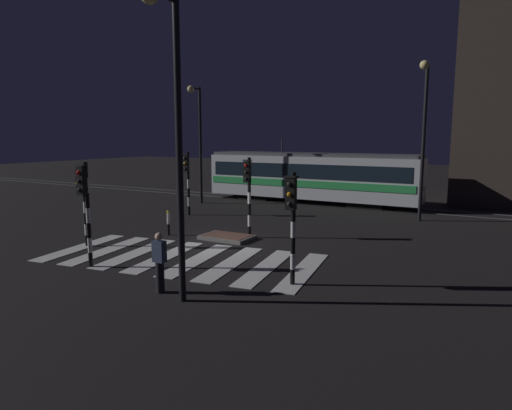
# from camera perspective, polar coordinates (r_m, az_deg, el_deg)

# --- Properties ---
(ground_plane) EXTENTS (120.00, 120.00, 0.00)m
(ground_plane) POSITION_cam_1_polar(r_m,az_deg,el_deg) (18.33, -4.84, -5.03)
(ground_plane) COLOR black
(rail_near) EXTENTS (80.00, 0.12, 0.03)m
(rail_near) POSITION_cam_1_polar(r_m,az_deg,el_deg) (28.97, 8.77, -0.02)
(rail_near) COLOR #59595E
(rail_near) RESTS_ON ground
(rail_far) EXTENTS (80.00, 0.12, 0.03)m
(rail_far) POSITION_cam_1_polar(r_m,az_deg,el_deg) (30.30, 9.73, 0.34)
(rail_far) COLOR #59595E
(rail_far) RESTS_ON ground
(crosswalk_zebra) EXTENTS (10.26, 5.91, 0.02)m
(crosswalk_zebra) POSITION_cam_1_polar(r_m,az_deg,el_deg) (16.54, -9.37, -6.60)
(crosswalk_zebra) COLOR silver
(crosswalk_zebra) RESTS_ON ground
(traffic_island) EXTENTS (2.15, 1.37, 0.18)m
(traffic_island) POSITION_cam_1_polar(r_m,az_deg,el_deg) (19.29, -3.67, -4.06)
(traffic_island) COLOR slate
(traffic_island) RESTS_ON ground
(traffic_light_corner_near_right) EXTENTS (0.36, 0.42, 3.31)m
(traffic_light_corner_near_right) POSITION_cam_1_polar(r_m,az_deg,el_deg) (12.95, 4.56, -0.88)
(traffic_light_corner_near_right) COLOR black
(traffic_light_corner_near_right) RESTS_ON ground
(traffic_light_corner_near_left) EXTENTS (0.36, 0.42, 3.13)m
(traffic_light_corner_near_left) POSITION_cam_1_polar(r_m,az_deg,el_deg) (18.88, -21.02, 1.19)
(traffic_light_corner_near_left) COLOR black
(traffic_light_corner_near_left) RESTS_ON ground
(traffic_light_kerb_mid_left) EXTENTS (0.36, 0.42, 3.50)m
(traffic_light_kerb_mid_left) POSITION_cam_1_polar(r_m,az_deg,el_deg) (15.71, -20.74, 0.72)
(traffic_light_kerb_mid_left) COLOR black
(traffic_light_kerb_mid_left) RESTS_ON ground
(traffic_light_corner_far_left) EXTENTS (0.36, 0.42, 3.48)m
(traffic_light_corner_far_left) POSITION_cam_1_polar(r_m,az_deg,el_deg) (25.07, -8.66, 3.90)
(traffic_light_corner_far_left) COLOR black
(traffic_light_corner_far_left) RESTS_ON ground
(traffic_light_median_centre) EXTENTS (0.36, 0.42, 3.45)m
(traffic_light_median_centre) POSITION_cam_1_polar(r_m,az_deg,el_deg) (19.14, -0.99, 2.50)
(traffic_light_median_centre) COLOR black
(traffic_light_median_centre) RESTS_ON ground
(street_lamp_near_kerb) EXTENTS (0.44, 1.21, 7.68)m
(street_lamp_near_kerb) POSITION_cam_1_polar(r_m,az_deg,el_deg) (11.48, -10.52, 11.02)
(street_lamp_near_kerb) COLOR black
(street_lamp_near_kerb) RESTS_ON ground
(street_lamp_trackside_left) EXTENTS (0.44, 1.21, 7.42)m
(street_lamp_trackside_left) POSITION_cam_1_polar(r_m,az_deg,el_deg) (29.34, -7.33, 9.28)
(street_lamp_trackside_left) COLOR black
(street_lamp_trackside_left) RESTS_ON ground
(street_lamp_trackside_right) EXTENTS (0.44, 1.21, 7.91)m
(street_lamp_trackside_right) POSITION_cam_1_polar(r_m,az_deg,el_deg) (24.32, 20.36, 9.58)
(street_lamp_trackside_right) COLOR black
(street_lamp_trackside_right) RESTS_ON ground
(tram) EXTENTS (14.23, 2.58, 4.15)m
(tram) POSITION_cam_1_polar(r_m,az_deg,el_deg) (29.92, 6.90, 3.63)
(tram) COLOR silver
(tram) RESTS_ON ground
(pedestrian_waiting_at_kerb) EXTENTS (0.36, 0.24, 1.71)m
(pedestrian_waiting_at_kerb) POSITION_cam_1_polar(r_m,az_deg,el_deg) (12.90, -12.05, -7.04)
(pedestrian_waiting_at_kerb) COLOR black
(pedestrian_waiting_at_kerb) RESTS_ON ground
(bollard_island_edge) EXTENTS (0.12, 0.12, 1.11)m
(bollard_island_edge) POSITION_cam_1_polar(r_m,az_deg,el_deg) (20.31, -10.98, -2.20)
(bollard_island_edge) COLOR black
(bollard_island_edge) RESTS_ON ground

